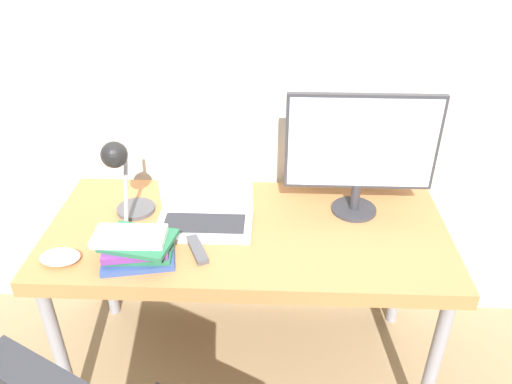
# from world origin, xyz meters

# --- Properties ---
(wall_back) EXTENTS (8.00, 0.05, 2.60)m
(wall_back) POSITION_xyz_m (0.00, 0.75, 1.30)
(wall_back) COLOR beige
(wall_back) RESTS_ON ground_plane
(desk) EXTENTS (1.51, 0.69, 0.74)m
(desk) POSITION_xyz_m (0.00, 0.34, 0.68)
(desk) COLOR #B77542
(desk) RESTS_ON ground_plane
(laptop) EXTENTS (0.36, 0.21, 0.23)m
(laptop) POSITION_xyz_m (-0.16, 0.37, 0.79)
(laptop) COLOR silver
(laptop) RESTS_ON desk
(monitor) EXTENTS (0.56, 0.18, 0.48)m
(monitor) POSITION_xyz_m (0.42, 0.48, 1.02)
(monitor) COLOR #333338
(monitor) RESTS_ON desk
(desk_lamp) EXTENTS (0.15, 0.26, 0.37)m
(desk_lamp) POSITION_xyz_m (-0.45, 0.35, 0.96)
(desk_lamp) COLOR #4C4C51
(desk_lamp) RESTS_ON desk
(book_stack) EXTENTS (0.28, 0.23, 0.10)m
(book_stack) POSITION_xyz_m (-0.37, 0.14, 0.79)
(book_stack) COLOR #334C8C
(book_stack) RESTS_ON desk
(tv_remote) EXTENTS (0.10, 0.16, 0.02)m
(tv_remote) POSITION_xyz_m (-0.17, 0.19, 0.75)
(tv_remote) COLOR #4C4C51
(tv_remote) RESTS_ON desk
(game_controller) EXTENTS (0.14, 0.10, 0.04)m
(game_controller) POSITION_xyz_m (-0.63, 0.12, 0.76)
(game_controller) COLOR white
(game_controller) RESTS_ON desk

